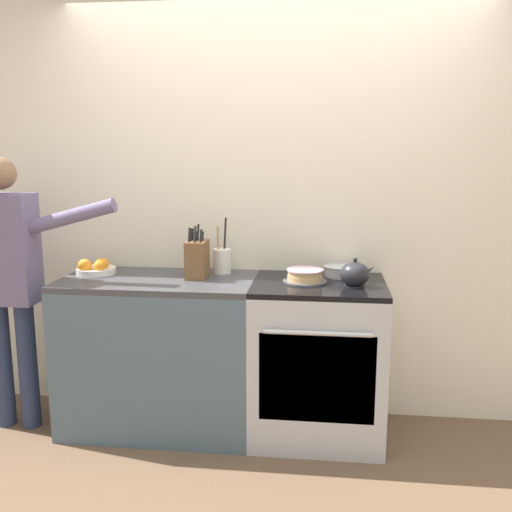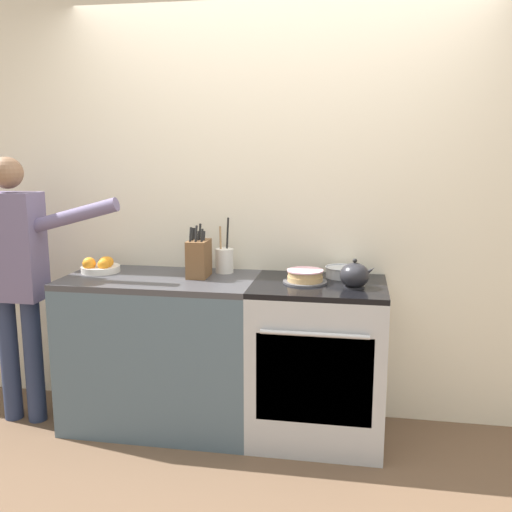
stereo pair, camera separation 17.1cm
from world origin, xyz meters
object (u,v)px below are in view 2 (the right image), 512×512
(knife_block, at_px, (199,258))
(fruit_bowl, at_px, (101,266))
(utensil_crock, at_px, (224,260))
(mixing_bowl, at_px, (342,272))
(tea_kettle, at_px, (355,275))
(person_baker, at_px, (16,268))
(layer_cake, at_px, (305,277))
(stove_range, at_px, (318,361))

(knife_block, bearing_deg, fruit_bowl, 178.85)
(utensil_crock, bearing_deg, mixing_bowl, -0.83)
(fruit_bowl, bearing_deg, tea_kettle, -4.53)
(tea_kettle, relative_size, person_baker, 0.12)
(fruit_bowl, bearing_deg, layer_cake, -2.49)
(mixing_bowl, relative_size, person_baker, 0.12)
(tea_kettle, xyz_separation_m, fruit_bowl, (-1.52, 0.12, -0.03))
(stove_range, xyz_separation_m, fruit_bowl, (-1.33, 0.06, 0.49))
(tea_kettle, relative_size, mixing_bowl, 1.01)
(layer_cake, relative_size, knife_block, 0.80)
(layer_cake, bearing_deg, fruit_bowl, 177.51)
(mixing_bowl, distance_m, utensil_crock, 0.70)
(knife_block, distance_m, utensil_crock, 0.19)
(stove_range, bearing_deg, layer_cake, 174.05)
(layer_cake, bearing_deg, person_baker, -176.21)
(mixing_bowl, relative_size, utensil_crock, 0.58)
(tea_kettle, xyz_separation_m, utensil_crock, (-0.78, 0.25, 0.01))
(utensil_crock, xyz_separation_m, person_baker, (-1.20, -0.29, -0.03))
(knife_block, bearing_deg, utensil_crock, 48.92)
(mixing_bowl, bearing_deg, stove_range, -123.52)
(layer_cake, xyz_separation_m, mixing_bowl, (0.20, 0.17, -0.00))
(tea_kettle, xyz_separation_m, person_baker, (-1.98, -0.05, -0.02))
(tea_kettle, xyz_separation_m, knife_block, (-0.90, 0.11, 0.04))
(layer_cake, distance_m, utensil_crock, 0.54)
(stove_range, relative_size, person_baker, 0.57)
(layer_cake, xyz_separation_m, utensil_crock, (-0.51, 0.18, 0.04))
(utensil_crock, bearing_deg, tea_kettle, -17.57)
(utensil_crock, bearing_deg, fruit_bowl, -170.33)
(mixing_bowl, relative_size, fruit_bowl, 0.83)
(mixing_bowl, relative_size, knife_block, 0.62)
(tea_kettle, height_order, utensil_crock, utensil_crock)
(layer_cake, relative_size, fruit_bowl, 1.06)
(fruit_bowl, xyz_separation_m, person_baker, (-0.46, -0.17, 0.01))
(layer_cake, height_order, fruit_bowl, fruit_bowl)
(stove_range, relative_size, knife_block, 2.95)
(layer_cake, distance_m, person_baker, 1.71)
(layer_cake, xyz_separation_m, knife_block, (-0.63, 0.04, 0.08))
(person_baker, bearing_deg, fruit_bowl, 11.22)
(mixing_bowl, distance_m, knife_block, 0.84)
(stove_range, height_order, layer_cake, layer_cake)
(tea_kettle, bearing_deg, stove_range, 163.40)
(stove_range, xyz_separation_m, tea_kettle, (0.19, -0.06, 0.52))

